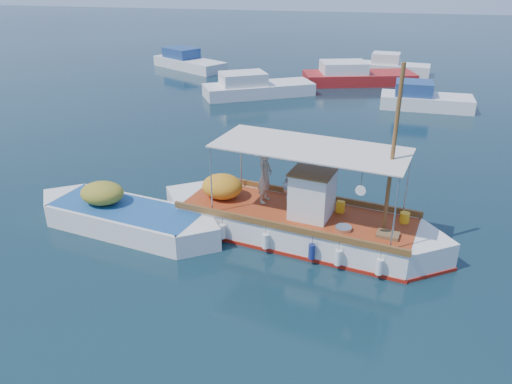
# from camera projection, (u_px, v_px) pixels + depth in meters

# --- Properties ---
(ground) EXTENTS (160.00, 160.00, 0.00)m
(ground) POSITION_uv_depth(u_px,v_px,m) (299.00, 242.00, 16.07)
(ground) COLOR black
(ground) RESTS_ON ground
(fishing_caique) EXTENTS (9.70, 4.10, 6.04)m
(fishing_caique) POSITION_uv_depth(u_px,v_px,m) (294.00, 222.00, 16.18)
(fishing_caique) COLOR white
(fishing_caique) RESTS_ON ground
(dinghy) EXTENTS (7.02, 3.02, 1.75)m
(dinghy) POSITION_uv_depth(u_px,v_px,m) (125.00, 219.00, 16.73)
(dinghy) COLOR white
(dinghy) RESTS_ON ground
(bg_boat_nw) EXTENTS (7.47, 5.60, 1.80)m
(bg_boat_nw) POSITION_uv_depth(u_px,v_px,m) (256.00, 89.00, 33.14)
(bg_boat_nw) COLOR silver
(bg_boat_nw) RESTS_ON ground
(bg_boat_n) EXTENTS (8.42, 4.91, 1.80)m
(bg_boat_n) POSITION_uv_depth(u_px,v_px,m) (356.00, 77.00, 36.47)
(bg_boat_n) COLOR #A21C1B
(bg_boat_n) RESTS_ON ground
(bg_boat_ne) EXTENTS (5.48, 2.44, 1.80)m
(bg_boat_ne) POSITION_uv_depth(u_px,v_px,m) (423.00, 100.00, 30.38)
(bg_boat_ne) COLOR silver
(bg_boat_ne) RESTS_ON ground
(bg_boat_far_w) EXTENTS (7.08, 5.61, 1.80)m
(bg_boat_far_w) POSITION_uv_depth(u_px,v_px,m) (188.00, 63.00, 41.57)
(bg_boat_far_w) COLOR silver
(bg_boat_far_w) RESTS_ON ground
(bg_boat_far_n) EXTENTS (5.46, 2.63, 1.80)m
(bg_boat_far_n) POSITION_uv_depth(u_px,v_px,m) (393.00, 68.00, 39.59)
(bg_boat_far_n) COLOR silver
(bg_boat_far_n) RESTS_ON ground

